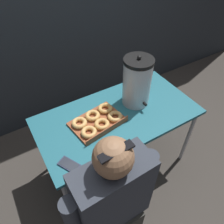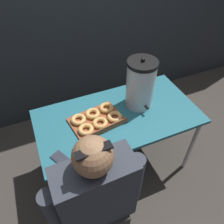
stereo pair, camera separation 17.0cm
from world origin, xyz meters
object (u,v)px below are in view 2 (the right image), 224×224
at_px(coffee_urn, 140,84).
at_px(cell_phone, 61,159).
at_px(person_seated, 98,206).
at_px(donut_box, 97,119).

relative_size(coffee_urn, cell_phone, 2.70).
height_order(coffee_urn, person_seated, person_seated).
xyz_separation_m(coffee_urn, cell_phone, (-0.74, -0.29, -0.20)).
xyz_separation_m(cell_phone, person_seated, (0.13, -0.34, -0.13)).
distance_m(cell_phone, person_seated, 0.39).
height_order(coffee_urn, cell_phone, coffee_urn).
bearing_deg(person_seated, coffee_urn, -135.12).
bearing_deg(person_seated, donut_box, -111.35).
relative_size(donut_box, coffee_urn, 0.99).
height_order(donut_box, coffee_urn, coffee_urn).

